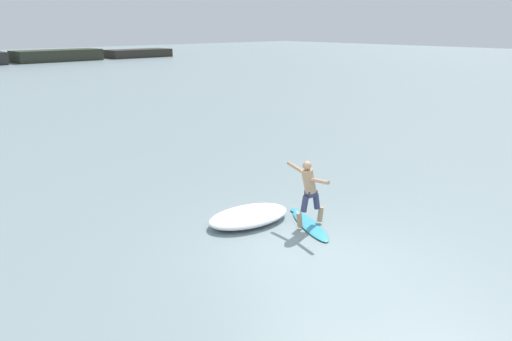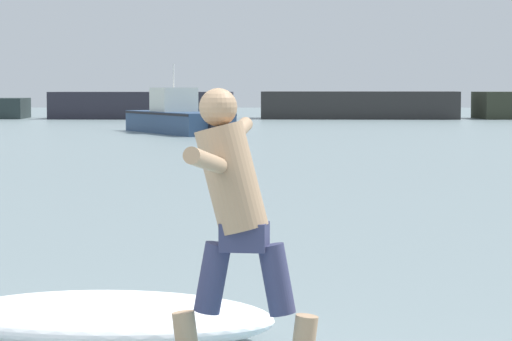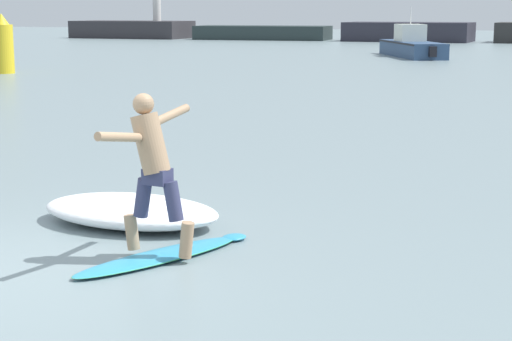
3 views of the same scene
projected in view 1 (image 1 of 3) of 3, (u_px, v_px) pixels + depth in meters
The scene contains 4 objects.
ground_plane at pixel (301, 253), 10.94m from camera, with size 200.00×200.00×0.00m, color gray.
surfboard at pixel (309, 225), 12.41m from camera, with size 1.33×2.17×0.20m.
surfer at pixel (309, 188), 12.06m from camera, with size 0.85×1.54×1.64m.
wave_foam_at_tail at pixel (249, 216), 12.60m from camera, with size 2.36×1.50×0.33m.
Camera 1 is at (-7.42, -6.75, 4.83)m, focal length 35.00 mm.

